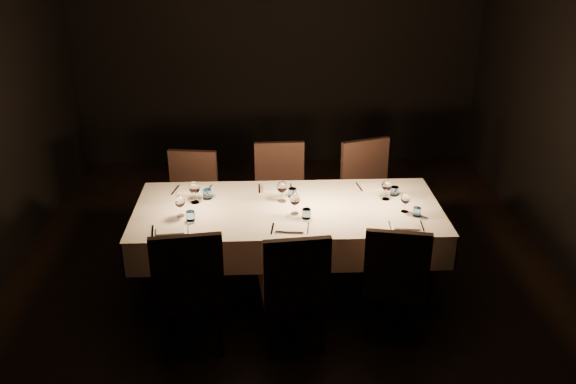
{
  "coord_description": "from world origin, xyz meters",
  "views": [
    {
      "loc": [
        -0.19,
        -4.51,
        2.94
      ],
      "look_at": [
        0.0,
        0.0,
        0.9
      ],
      "focal_mm": 38.0,
      "sensor_mm": 36.0,
      "label": 1
    }
  ],
  "objects_px": {
    "dining_table": "(288,215)",
    "chair_far_left": "(192,197)",
    "chair_near_right": "(395,277)",
    "chair_near_left": "(189,285)",
    "chair_near_center": "(294,285)",
    "chair_far_center": "(280,191)",
    "chair_far_right": "(370,190)"
  },
  "relations": [
    {
      "from": "chair_near_left",
      "to": "chair_far_left",
      "type": "distance_m",
      "value": 1.57
    },
    {
      "from": "chair_near_right",
      "to": "chair_far_right",
      "type": "distance_m",
      "value": 1.51
    },
    {
      "from": "dining_table",
      "to": "chair_near_left",
      "type": "bearing_deg",
      "value": -132.16
    },
    {
      "from": "dining_table",
      "to": "chair_near_right",
      "type": "distance_m",
      "value": 1.06
    },
    {
      "from": "chair_near_center",
      "to": "chair_far_center",
      "type": "distance_m",
      "value": 1.64
    },
    {
      "from": "dining_table",
      "to": "chair_near_left",
      "type": "xyz_separation_m",
      "value": [
        -0.74,
        -0.82,
        -0.13
      ]
    },
    {
      "from": "chair_near_center",
      "to": "chair_far_center",
      "type": "xyz_separation_m",
      "value": [
        -0.05,
        1.64,
        0.01
      ]
    },
    {
      "from": "chair_near_center",
      "to": "chair_near_right",
      "type": "bearing_deg",
      "value": -178.84
    },
    {
      "from": "chair_far_right",
      "to": "chair_near_right",
      "type": "bearing_deg",
      "value": -110.83
    },
    {
      "from": "dining_table",
      "to": "chair_near_right",
      "type": "relative_size",
      "value": 2.62
    },
    {
      "from": "chair_near_left",
      "to": "chair_far_right",
      "type": "relative_size",
      "value": 1.0
    },
    {
      "from": "chair_near_left",
      "to": "chair_near_center",
      "type": "xyz_separation_m",
      "value": [
        0.75,
        -0.0,
        -0.02
      ]
    },
    {
      "from": "chair_near_right",
      "to": "chair_far_left",
      "type": "height_order",
      "value": "chair_near_right"
    },
    {
      "from": "chair_near_left",
      "to": "chair_far_left",
      "type": "relative_size",
      "value": 1.07
    },
    {
      "from": "chair_far_center",
      "to": "chair_far_right",
      "type": "distance_m",
      "value": 0.86
    },
    {
      "from": "dining_table",
      "to": "chair_far_left",
      "type": "xyz_separation_m",
      "value": [
        -0.88,
        0.75,
        -0.16
      ]
    },
    {
      "from": "dining_table",
      "to": "chair_near_center",
      "type": "distance_m",
      "value": 0.83
    },
    {
      "from": "dining_table",
      "to": "chair_near_right",
      "type": "height_order",
      "value": "chair_near_right"
    },
    {
      "from": "chair_near_left",
      "to": "chair_far_center",
      "type": "bearing_deg",
      "value": -120.07
    },
    {
      "from": "chair_far_left",
      "to": "dining_table",
      "type": "bearing_deg",
      "value": -32.32
    },
    {
      "from": "dining_table",
      "to": "chair_far_right",
      "type": "distance_m",
      "value": 1.14
    },
    {
      "from": "chair_near_left",
      "to": "chair_far_center",
      "type": "height_order",
      "value": "chair_near_left"
    },
    {
      "from": "chair_near_center",
      "to": "chair_far_left",
      "type": "distance_m",
      "value": 1.8
    },
    {
      "from": "chair_far_center",
      "to": "chair_far_right",
      "type": "relative_size",
      "value": 0.98
    },
    {
      "from": "chair_near_center",
      "to": "chair_far_right",
      "type": "distance_m",
      "value": 1.8
    },
    {
      "from": "chair_near_left",
      "to": "dining_table",
      "type": "bearing_deg",
      "value": -139.09
    },
    {
      "from": "chair_far_left",
      "to": "chair_far_center",
      "type": "bearing_deg",
      "value": 12.87
    },
    {
      "from": "chair_near_left",
      "to": "chair_far_center",
      "type": "relative_size",
      "value": 1.03
    },
    {
      "from": "chair_near_center",
      "to": "chair_far_right",
      "type": "xyz_separation_m",
      "value": [
        0.81,
        1.6,
        0.02
      ]
    },
    {
      "from": "chair_far_center",
      "to": "chair_far_right",
      "type": "height_order",
      "value": "chair_far_right"
    },
    {
      "from": "dining_table",
      "to": "chair_near_left",
      "type": "relative_size",
      "value": 2.47
    },
    {
      "from": "chair_near_right",
      "to": "chair_near_center",
      "type": "bearing_deg",
      "value": 18.64
    }
  ]
}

